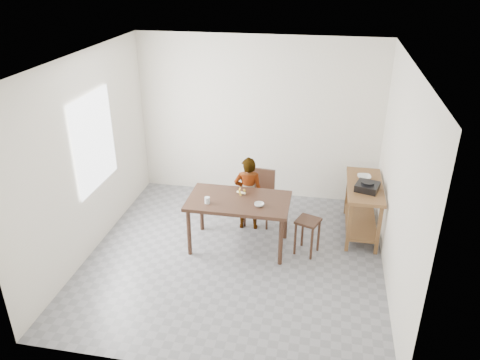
% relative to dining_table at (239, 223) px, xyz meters
% --- Properties ---
extents(floor, '(4.00, 4.00, 0.04)m').
position_rel_dining_table_xyz_m(floor, '(0.00, -0.30, -0.40)').
color(floor, slate).
rests_on(floor, ground).
extents(ceiling, '(4.00, 4.00, 0.04)m').
position_rel_dining_table_xyz_m(ceiling, '(0.00, -0.30, 2.35)').
color(ceiling, white).
rests_on(ceiling, wall_back).
extents(wall_back, '(4.00, 0.04, 2.70)m').
position_rel_dining_table_xyz_m(wall_back, '(0.00, 1.72, 0.98)').
color(wall_back, white).
rests_on(wall_back, ground).
extents(wall_front, '(4.00, 0.04, 2.70)m').
position_rel_dining_table_xyz_m(wall_front, '(0.00, -2.32, 0.98)').
color(wall_front, white).
rests_on(wall_front, ground).
extents(wall_left, '(0.04, 4.00, 2.70)m').
position_rel_dining_table_xyz_m(wall_left, '(-2.02, -0.30, 0.98)').
color(wall_left, white).
rests_on(wall_left, ground).
extents(wall_right, '(0.04, 4.00, 2.70)m').
position_rel_dining_table_xyz_m(wall_right, '(2.02, -0.30, 0.98)').
color(wall_right, white).
rests_on(wall_right, ground).
extents(window_pane, '(0.02, 1.10, 1.30)m').
position_rel_dining_table_xyz_m(window_pane, '(-1.97, -0.10, 1.12)').
color(window_pane, white).
rests_on(window_pane, wall_left).
extents(dining_table, '(1.40, 0.80, 0.75)m').
position_rel_dining_table_xyz_m(dining_table, '(0.00, 0.00, 0.00)').
color(dining_table, '#382116').
rests_on(dining_table, floor).
extents(prep_counter, '(0.50, 1.20, 0.80)m').
position_rel_dining_table_xyz_m(prep_counter, '(1.72, 0.70, 0.03)').
color(prep_counter, brown).
rests_on(prep_counter, floor).
extents(child, '(0.45, 0.32, 1.16)m').
position_rel_dining_table_xyz_m(child, '(0.04, 0.53, 0.20)').
color(child, white).
rests_on(child, floor).
extents(dining_chair, '(0.44, 0.44, 0.83)m').
position_rel_dining_table_xyz_m(dining_chair, '(0.18, 0.71, 0.04)').
color(dining_chair, '#382116').
rests_on(dining_chair, floor).
extents(stool, '(0.38, 0.38, 0.52)m').
position_rel_dining_table_xyz_m(stool, '(0.96, 0.01, -0.11)').
color(stool, '#382116').
rests_on(stool, floor).
extents(glass_tumbler, '(0.09, 0.09, 0.09)m').
position_rel_dining_table_xyz_m(glass_tumbler, '(-0.40, -0.18, 0.42)').
color(glass_tumbler, silver).
rests_on(glass_tumbler, dining_table).
extents(small_bowl, '(0.15, 0.15, 0.04)m').
position_rel_dining_table_xyz_m(small_bowl, '(0.30, -0.13, 0.40)').
color(small_bowl, silver).
rests_on(small_bowl, dining_table).
extents(banana, '(0.19, 0.17, 0.06)m').
position_rel_dining_table_xyz_m(banana, '(0.00, 0.17, 0.40)').
color(banana, '#E2CF54').
rests_on(banana, dining_table).
extents(serving_bowl, '(0.21, 0.21, 0.05)m').
position_rel_dining_table_xyz_m(serving_bowl, '(1.71, 0.90, 0.45)').
color(serving_bowl, silver).
rests_on(serving_bowl, prep_counter).
extents(gas_burner, '(0.38, 0.38, 0.10)m').
position_rel_dining_table_xyz_m(gas_burner, '(1.74, 0.52, 0.48)').
color(gas_burner, black).
rests_on(gas_burner, prep_counter).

